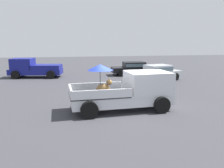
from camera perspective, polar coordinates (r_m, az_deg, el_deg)
ground_plane at (r=11.82m, az=2.25°, el=-6.33°), size 80.00×80.00×0.00m
pickup_truck_main at (r=11.70m, az=4.37°, el=-1.62°), size 5.12×2.41×2.33m
pickup_truck_red at (r=23.21m, az=-18.68°, el=3.71°), size 5.04×2.80×1.80m
parked_sedan_near at (r=20.86m, az=11.07°, el=2.98°), size 4.61×2.85×1.33m
parked_sedan_far at (r=23.64m, az=5.27°, el=4.02°), size 4.36×2.09×1.33m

